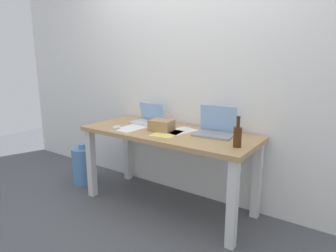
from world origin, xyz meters
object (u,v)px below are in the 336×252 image
cardboard_box (162,125)px  water_cooler_jug (84,165)px  desk (168,143)px  beer_bottle (238,136)px  computer_mouse (116,127)px  laptop_right (215,129)px  laptop_left (147,119)px

cardboard_box → water_cooler_jug: size_ratio=0.45×
desk → beer_bottle: beer_bottle is taller
cardboard_box → water_cooler_jug: 1.19m
desk → cardboard_box: cardboard_box is taller
beer_bottle → water_cooler_jug: bearing=-179.8°
cardboard_box → computer_mouse: bearing=-153.4°
laptop_right → beer_bottle: 0.38m
desk → laptop_left: size_ratio=5.52×
laptop_right → cardboard_box: laptop_right is taller
computer_mouse → cardboard_box: 0.44m
cardboard_box → beer_bottle: bearing=-6.5°
laptop_right → computer_mouse: (-0.87, -0.34, -0.04)m
laptop_right → water_cooler_jug: size_ratio=0.78×
laptop_left → laptop_right: (0.79, -0.03, 0.01)m
water_cooler_jug → laptop_left: bearing=20.5°
laptop_left → cardboard_box: (0.31, -0.18, 0.01)m
desk → computer_mouse: computer_mouse is taller
desk → water_cooler_jug: (-1.10, -0.11, -0.43)m
cardboard_box → laptop_right: bearing=16.8°
laptop_right → water_cooler_jug: bearing=-171.0°
computer_mouse → laptop_left: bearing=77.5°
beer_bottle → laptop_left: bearing=166.3°
desk → laptop_left: 0.43m
cardboard_box → water_cooler_jug: bearing=-174.8°
beer_bottle → computer_mouse: beer_bottle is taller
desk → computer_mouse: 0.51m
water_cooler_jug → cardboard_box: bearing=5.2°
desk → beer_bottle: (0.71, -0.10, 0.20)m
laptop_left → computer_mouse: 0.38m
laptop_right → laptop_left: bearing=177.7°
beer_bottle → computer_mouse: bearing=-174.7°
computer_mouse → water_cooler_jug: size_ratio=0.22×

